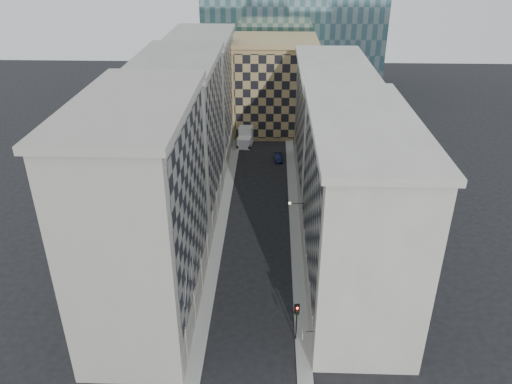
# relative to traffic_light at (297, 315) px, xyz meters

# --- Properties ---
(sidewalk_west) EXTENTS (1.50, 100.00, 0.15)m
(sidewalk_west) POSITION_rel_traffic_light_xyz_m (-9.80, 23.72, -3.19)
(sidewalk_west) COLOR #9A9A94
(sidewalk_west) RESTS_ON ground
(sidewalk_east) EXTENTS (1.50, 100.00, 0.15)m
(sidewalk_east) POSITION_rel_traffic_light_xyz_m (0.70, 23.72, -3.19)
(sidewalk_east) COLOR #9A9A94
(sidewalk_east) RESTS_ON ground
(bldg_left_a) EXTENTS (10.80, 22.80, 23.70)m
(bldg_left_a) POSITION_rel_traffic_light_xyz_m (-15.43, 4.72, 8.56)
(bldg_left_a) COLOR #9E988E
(bldg_left_a) RESTS_ON ground
(bldg_left_b) EXTENTS (10.80, 22.80, 22.70)m
(bldg_left_b) POSITION_rel_traffic_light_xyz_m (-15.43, 26.72, 8.06)
(bldg_left_b) COLOR gray
(bldg_left_b) RESTS_ON ground
(bldg_left_c) EXTENTS (10.80, 22.80, 21.70)m
(bldg_left_c) POSITION_rel_traffic_light_xyz_m (-15.43, 48.72, 7.56)
(bldg_left_c) COLOR #9E988E
(bldg_left_c) RESTS_ON ground
(bldg_right_a) EXTENTS (10.80, 26.80, 20.70)m
(bldg_right_a) POSITION_rel_traffic_light_xyz_m (6.33, 8.72, 7.06)
(bldg_right_a) COLOR #ABA49C
(bldg_right_a) RESTS_ON ground
(bldg_right_b) EXTENTS (10.80, 28.80, 19.70)m
(bldg_right_b) POSITION_rel_traffic_light_xyz_m (6.34, 35.72, 6.58)
(bldg_right_b) COLOR #ABA49C
(bldg_right_b) RESTS_ON ground
(tan_block) EXTENTS (16.80, 14.80, 18.80)m
(tan_block) POSITION_rel_traffic_light_xyz_m (-2.55, 61.61, 6.17)
(tan_block) COLOR tan
(tan_block) RESTS_ON ground
(flagpoles_left) EXTENTS (0.10, 6.33, 2.33)m
(flagpoles_left) POSITION_rel_traffic_light_xyz_m (-10.45, -0.28, 4.74)
(flagpoles_left) COLOR gray
(flagpoles_left) RESTS_ON ground
(bracket_lamp) EXTENTS (1.98, 0.36, 0.36)m
(bracket_lamp) POSITION_rel_traffic_light_xyz_m (-0.17, 17.72, 2.94)
(bracket_lamp) COLOR black
(bracket_lamp) RESTS_ON ground
(traffic_light) EXTENTS (0.55, 0.47, 4.35)m
(traffic_light) POSITION_rel_traffic_light_xyz_m (0.00, 0.00, 0.00)
(traffic_light) COLOR black
(traffic_light) RESTS_ON sidewalk_east
(box_truck) EXTENTS (3.22, 6.58, 3.48)m
(box_truck) POSITION_rel_traffic_light_xyz_m (-7.91, 53.46, -1.75)
(box_truck) COLOR white
(box_truck) RESTS_ON ground
(dark_car) EXTENTS (1.52, 3.79, 1.23)m
(dark_car) POSITION_rel_traffic_light_xyz_m (-1.59, 45.27, -2.65)
(dark_car) COLOR #0F1639
(dark_car) RESTS_ON ground
(shop_sign) EXTENTS (1.10, 0.63, 0.70)m
(shop_sign) POSITION_rel_traffic_light_xyz_m (0.43, -3.28, 0.57)
(shop_sign) COLOR black
(shop_sign) RESTS_ON ground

